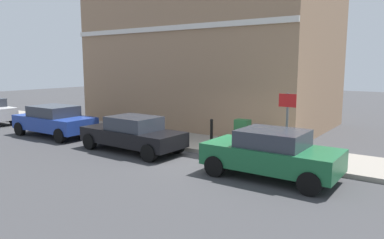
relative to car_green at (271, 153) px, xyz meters
The scene contains 10 objects.
ground 2.86m from the car_green, 74.18° to the left, with size 80.00×80.00×0.00m, color #38383A.
sidewalk 9.06m from the car_green, 73.24° to the left, with size 2.69×30.00×0.15m, color gray.
corner_building 11.08m from the car_green, 41.83° to the left, with size 7.95×12.80×8.14m.
car_green is the anchor object (origin of this frame).
car_black 5.76m from the car_green, 89.27° to the left, with size 1.89×4.39×1.39m.
car_blue 11.01m from the car_green, 89.00° to the left, with size 1.99×4.20×1.45m.
utility_cabinet 3.16m from the car_green, 42.81° to the left, with size 0.46×0.61×1.15m.
bollard_near_cabinet 4.34m from the car_green, 56.13° to the left, with size 0.14×0.14×1.04m.
bollard_far_kerb 5.73m from the car_green, 74.73° to the left, with size 0.14×0.14×1.04m.
street_sign 1.86m from the car_green, ahead, with size 0.08×0.60×2.30m.
Camera 1 is at (-10.73, -6.75, 3.36)m, focal length 33.94 mm.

